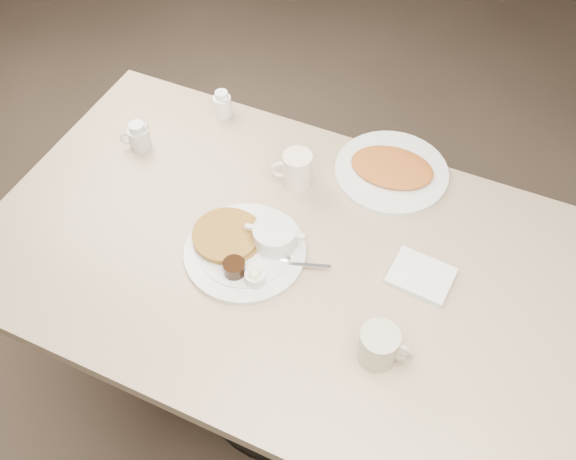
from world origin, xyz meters
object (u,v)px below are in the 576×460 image
at_px(coffee_mug_far, 296,170).
at_px(main_plate, 248,246).
at_px(creamer_right, 222,104).
at_px(coffee_mug_near, 380,346).
at_px(diner_table, 285,291).
at_px(hash_plate, 392,170).
at_px(creamer_left, 139,136).

bearing_deg(coffee_mug_far, main_plate, -93.22).
xyz_separation_m(main_plate, creamer_right, (-0.29, 0.42, 0.01)).
height_order(coffee_mug_far, creamer_right, coffee_mug_far).
bearing_deg(creamer_right, coffee_mug_near, -39.52).
xyz_separation_m(diner_table, hash_plate, (0.15, 0.36, 0.18)).
distance_m(main_plate, hash_plate, 0.46).
bearing_deg(diner_table, coffee_mug_far, 107.05).
height_order(creamer_right, hash_plate, creamer_right).
bearing_deg(coffee_mug_near, creamer_left, 157.54).
bearing_deg(coffee_mug_near, main_plate, 160.27).
relative_size(diner_table, creamer_right, 18.75).
relative_size(diner_table, main_plate, 3.89).
xyz_separation_m(creamer_right, hash_plate, (0.53, -0.03, -0.02)).
bearing_deg(creamer_left, coffee_mug_far, 6.54).
height_order(coffee_mug_near, creamer_left, coffee_mug_near).
bearing_deg(creamer_right, diner_table, -45.92).
xyz_separation_m(coffee_mug_far, creamer_left, (-0.46, -0.05, -0.01)).
relative_size(main_plate, creamer_left, 4.66).
xyz_separation_m(diner_table, coffee_mug_far, (-0.07, 0.23, 0.22)).
relative_size(creamer_left, creamer_right, 1.03).
bearing_deg(coffee_mug_near, coffee_mug_far, 133.00).
xyz_separation_m(diner_table, coffee_mug_near, (0.30, -0.17, 0.22)).
xyz_separation_m(main_plate, coffee_mug_far, (0.01, 0.26, 0.03)).
distance_m(coffee_mug_near, hash_plate, 0.55).
distance_m(coffee_mug_near, creamer_left, 0.89).
bearing_deg(diner_table, coffee_mug_near, -29.27).
height_order(coffee_mug_far, creamer_left, coffee_mug_far).
xyz_separation_m(creamer_left, creamer_right, (0.15, 0.22, 0.00)).
height_order(diner_table, coffee_mug_far, coffee_mug_far).
distance_m(coffee_mug_far, creamer_left, 0.46).
bearing_deg(main_plate, hash_plate, 58.94).
bearing_deg(hash_plate, coffee_mug_near, -74.76).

